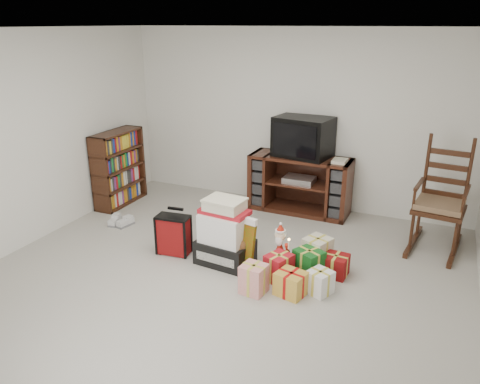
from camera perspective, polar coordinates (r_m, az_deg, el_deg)
name	(u,v)px	position (r m, az deg, el deg)	size (l,w,h in m)	color
room	(216,167)	(4.47, -2.99, 3.05)	(5.01, 5.01, 2.51)	#A49F96
tv_stand	(300,184)	(6.63, 7.28, 0.96)	(1.41, 0.52, 0.80)	#462014
bookshelf	(119,169)	(7.06, -14.55, 2.69)	(0.30, 0.89, 1.09)	#3D2110
rocking_chair	(439,210)	(5.98, 23.07, -2.00)	(0.66, 0.97, 1.38)	#3D2110
gift_pile	(225,236)	(5.19, -1.84, -5.35)	(0.63, 0.48, 0.74)	black
red_suitcase	(174,235)	(5.47, -8.10, -5.20)	(0.38, 0.23, 0.55)	maroon
stocking	(245,244)	(5.06, 0.63, -6.31)	(0.29, 0.12, 0.62)	#0F770D
teddy_bear	(241,254)	(5.16, 0.15, -7.57)	(0.25, 0.22, 0.36)	brown
santa_figurine	(280,252)	(5.13, 4.87, -7.26)	(0.26, 0.25, 0.54)	#A72112
mrs_claus_figurine	(220,236)	(5.37, -2.51, -5.41)	(0.31, 0.30, 0.64)	#A72112
sneaker_pair	(120,222)	(6.44, -14.41, -3.54)	(0.32, 0.27, 0.09)	silver
gift_cluster	(300,270)	(4.95, 7.29, -9.41)	(0.78, 1.14, 0.27)	#AC131E
crt_television	(303,137)	(6.48, 7.71, 6.68)	(0.82, 0.65, 0.55)	black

